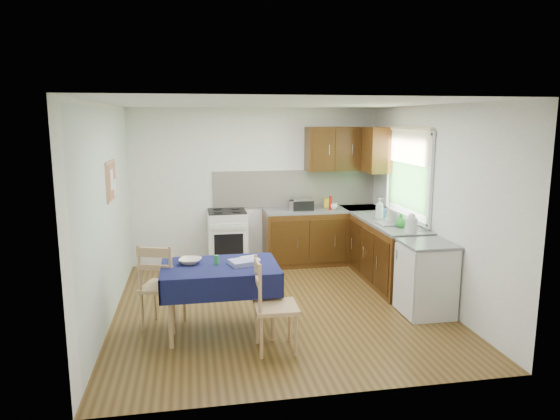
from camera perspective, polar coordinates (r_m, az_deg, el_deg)
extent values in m
plane|color=#462F12|center=(6.39, -0.19, -10.94)|extent=(4.20, 4.20, 0.00)
cube|color=white|center=(5.96, -0.20, 12.08)|extent=(4.00, 4.20, 0.02)
cube|color=silver|center=(8.10, -2.77, 2.75)|extent=(4.00, 0.02, 2.50)
cube|color=silver|center=(4.05, 4.99, -5.01)|extent=(4.00, 0.02, 2.50)
cube|color=silver|center=(6.04, -19.23, -0.44)|extent=(0.02, 4.20, 2.50)
cube|color=silver|center=(6.69, 16.93, 0.69)|extent=(0.02, 4.20, 2.50)
cube|color=#321908|center=(8.16, 4.89, -3.08)|extent=(1.90, 0.60, 0.86)
cube|color=#321908|center=(7.31, 12.18, -4.87)|extent=(0.60, 1.70, 0.86)
cube|color=slate|center=(8.07, 4.94, 0.03)|extent=(1.90, 0.60, 0.04)
cube|color=slate|center=(7.21, 12.32, -1.42)|extent=(0.60, 1.70, 0.04)
cube|color=slate|center=(8.26, 9.29, 0.17)|extent=(0.60, 0.60, 0.04)
cube|color=#F3E3CE|center=(8.20, 1.75, 2.49)|extent=(2.70, 0.02, 0.60)
cube|color=#321908|center=(8.17, 7.20, 6.97)|extent=(1.20, 0.35, 0.70)
cube|color=#321908|center=(7.91, 11.08, 6.75)|extent=(0.35, 0.50, 0.70)
cube|color=silver|center=(7.91, -6.04, -3.39)|extent=(0.60, 0.60, 0.90)
cube|color=black|center=(7.81, -6.10, -0.15)|extent=(0.58, 0.58, 0.02)
cube|color=black|center=(7.61, -5.87, -3.93)|extent=(0.44, 0.01, 0.32)
cube|color=#295A25|center=(7.27, 14.44, 3.55)|extent=(0.01, 1.40, 0.85)
cube|color=silver|center=(7.22, 14.56, 8.67)|extent=(0.04, 1.48, 0.06)
cube|color=silver|center=(7.35, 14.14, -0.72)|extent=(0.04, 1.48, 0.06)
cube|color=#D1B690|center=(7.22, 14.37, 6.93)|extent=(0.02, 1.36, 0.44)
cube|color=silver|center=(6.27, 16.36, -7.68)|extent=(0.55, 0.58, 0.85)
cube|color=slate|center=(6.15, 16.57, -3.73)|extent=(0.58, 0.60, 0.03)
cube|color=tan|center=(6.28, -18.77, 3.21)|extent=(0.02, 0.62, 0.47)
cube|color=#945B3E|center=(6.28, -18.64, 3.22)|extent=(0.01, 0.56, 0.41)
cube|color=white|center=(6.19, -18.66, 3.32)|extent=(0.00, 0.18, 0.24)
cube|color=white|center=(6.40, -18.35, 2.46)|extent=(0.00, 0.15, 0.20)
cube|color=#0E1439|center=(5.48, -6.90, -6.43)|extent=(1.22, 0.81, 0.03)
cube|color=#0E1439|center=(5.12, -6.59, -9.00)|extent=(1.26, 0.02, 0.26)
cube|color=#0E1439|center=(5.91, -7.11, -6.35)|extent=(1.26, 0.02, 0.26)
cube|color=#0E1439|center=(5.51, -13.36, -7.78)|extent=(0.02, 0.85, 0.26)
cube|color=#0E1439|center=(5.58, -0.46, -7.29)|extent=(0.02, 0.85, 0.26)
cylinder|color=tan|center=(5.29, -12.43, -11.58)|extent=(0.05, 0.05, 0.73)
cylinder|color=tan|center=(5.35, -0.82, -11.09)|extent=(0.05, 0.05, 0.73)
cylinder|color=tan|center=(5.90, -12.20, -9.23)|extent=(0.05, 0.05, 0.73)
cylinder|color=tan|center=(5.95, -1.86, -8.83)|extent=(0.05, 0.05, 0.73)
cube|color=tan|center=(5.79, -13.24, -8.56)|extent=(0.56, 0.56, 0.04)
cube|color=tan|center=(5.52, -14.14, -5.57)|extent=(0.38, 0.16, 0.31)
cylinder|color=tan|center=(5.97, -10.89, -10.30)|extent=(0.04, 0.04, 0.47)
cylinder|color=tan|center=(6.09, -14.08, -9.99)|extent=(0.04, 0.04, 0.47)
cylinder|color=tan|center=(5.66, -12.14, -11.52)|extent=(0.04, 0.04, 0.47)
cylinder|color=tan|center=(5.79, -15.48, -11.15)|extent=(0.04, 0.04, 0.47)
cube|color=tan|center=(5.11, -0.46, -11.04)|extent=(0.43, 0.43, 0.04)
cube|color=tan|center=(4.97, -2.56, -7.34)|extent=(0.04, 0.39, 0.30)
cylinder|color=tan|center=(5.07, 1.84, -14.03)|extent=(0.04, 0.04, 0.46)
cylinder|color=tan|center=(5.38, 1.12, -12.54)|extent=(0.04, 0.04, 0.46)
cylinder|color=tan|center=(5.02, -2.15, -14.29)|extent=(0.04, 0.04, 0.46)
cylinder|color=tan|center=(5.33, -2.62, -12.76)|extent=(0.04, 0.04, 0.46)
cube|color=#ACADB1|center=(7.86, 1.79, 0.52)|extent=(0.23, 0.14, 0.16)
cube|color=black|center=(7.84, 1.79, 1.15)|extent=(0.19, 0.02, 0.02)
cube|color=black|center=(7.93, 2.54, 0.58)|extent=(0.33, 0.28, 0.15)
cube|color=#ACADB1|center=(7.92, 2.54, 1.27)|extent=(0.33, 0.28, 0.03)
cylinder|color=#B0120E|center=(7.93, 5.79, 0.81)|extent=(0.05, 0.05, 0.23)
cube|color=gold|center=(8.19, 5.39, 0.82)|extent=(0.12, 0.10, 0.14)
cube|color=gray|center=(7.02, 12.84, -1.50)|extent=(0.43, 0.33, 0.02)
cylinder|color=silver|center=(7.00, 12.87, -0.76)|extent=(0.05, 0.20, 0.20)
cylinder|color=silver|center=(6.54, 14.78, -1.70)|extent=(0.15, 0.15, 0.19)
sphere|color=silver|center=(6.52, 14.83, -0.74)|extent=(0.09, 0.09, 0.09)
imported|color=white|center=(7.97, 6.11, 0.40)|extent=(0.16, 0.16, 0.10)
imported|color=silver|center=(7.30, 11.30, 0.15)|extent=(0.17, 0.17, 0.31)
imported|color=blue|center=(7.42, 11.44, -0.06)|extent=(0.13, 0.13, 0.21)
imported|color=green|center=(6.81, 13.65, -1.17)|extent=(0.21, 0.21, 0.19)
imported|color=#EFE0C4|center=(5.57, -10.24, -5.76)|extent=(0.29, 0.29, 0.06)
imported|color=white|center=(5.62, -4.18, -5.68)|extent=(0.22, 0.26, 0.02)
cylinder|color=#268D38|center=(5.50, -7.27, -5.67)|extent=(0.05, 0.05, 0.10)
cube|color=#283795|center=(5.46, -4.17, -5.97)|extent=(0.34, 0.30, 0.05)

